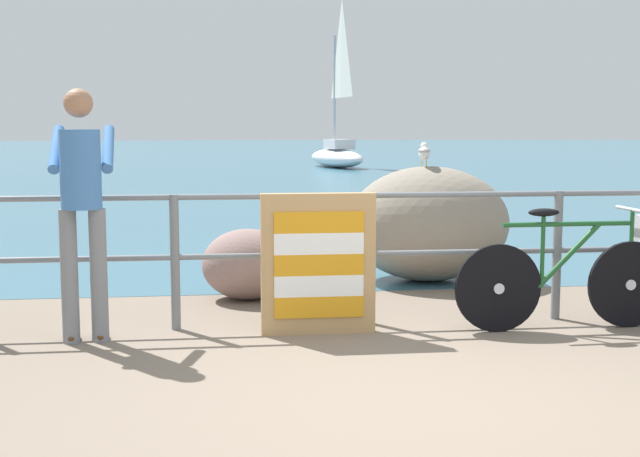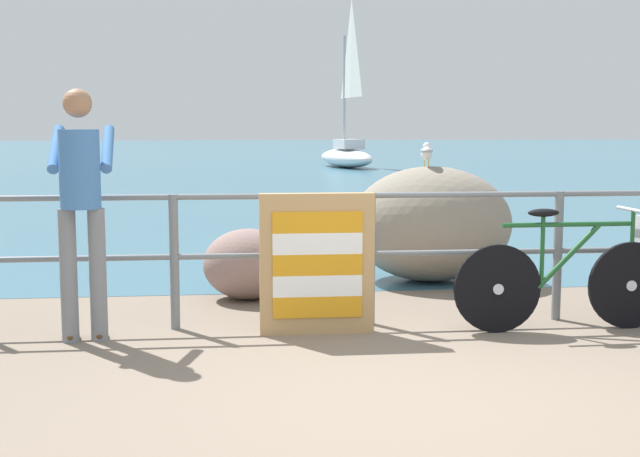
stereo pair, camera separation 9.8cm
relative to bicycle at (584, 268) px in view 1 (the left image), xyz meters
The scene contains 10 objects.
ground_plane 18.57m from the bicycle, 94.82° to the left, with size 120.00×120.00×0.10m, color #756656.
sea_surface 46.65m from the bicycle, 91.91° to the left, with size 120.00×90.00×0.01m, color #38667A.
promenade_railing 1.61m from the bicycle, 167.47° to the left, with size 9.01×0.07×1.02m.
bicycle is the anchor object (origin of this frame).
person_at_railing 3.70m from the bicycle, behind, with size 0.48×0.65×1.78m.
folded_deckchair_stack 2.00m from the bicycle, behind, with size 0.84×0.10×1.04m.
breakwater_boulder_main 2.22m from the bicycle, 107.28° to the left, with size 1.60×1.33×1.13m.
breakwater_boulder_left 2.85m from the bicycle, 150.32° to the left, with size 0.80×0.71×0.63m.
seagull 2.36m from the bicycle, 108.86° to the left, with size 0.18×0.34×0.23m.
sailboat 25.44m from the bicycle, 86.14° to the left, with size 2.19×4.57×6.16m.
Camera 1 is at (-1.16, -4.42, 1.52)m, focal length 47.06 mm.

